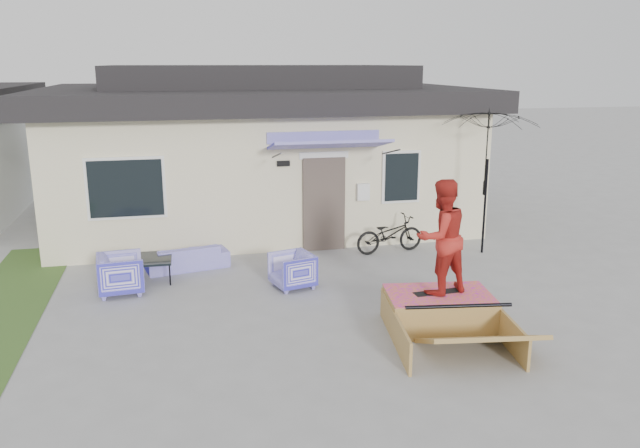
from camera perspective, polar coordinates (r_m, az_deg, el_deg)
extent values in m
plane|color=gray|center=(10.11, 0.63, -9.73)|extent=(90.00, 90.00, 0.00)
cube|color=#335421|center=(12.11, -26.74, -7.17)|extent=(1.40, 8.00, 0.01)
cube|color=beige|center=(17.32, -5.58, 5.52)|extent=(10.00, 7.00, 3.00)
cube|color=black|center=(17.14, -5.73, 11.32)|extent=(10.80, 7.80, 0.50)
cube|color=black|center=(17.12, -5.77, 13.15)|extent=(7.50, 4.50, 0.60)
cube|color=brown|center=(14.14, 0.36, 1.76)|extent=(0.95, 0.08, 2.10)
cube|color=white|center=(13.72, -17.01, 3.09)|extent=(1.60, 0.06, 1.30)
cube|color=white|center=(14.56, 7.28, 4.22)|extent=(0.90, 0.06, 1.20)
cube|color=#2724BD|center=(13.42, 0.87, 7.15)|extent=(2.50, 1.09, 0.29)
imported|color=#2724BD|center=(13.31, -11.87, -2.58)|extent=(1.73, 0.84, 0.65)
imported|color=#2724BD|center=(12.19, -17.44, -4.11)|extent=(0.82, 0.86, 0.81)
imported|color=#2724BD|center=(11.94, -2.51, -4.02)|extent=(0.83, 0.87, 0.74)
cube|color=black|center=(12.81, -15.14, -3.92)|extent=(0.93, 0.93, 0.45)
imported|color=black|center=(14.16, 6.26, -0.56)|extent=(1.65, 0.77, 1.02)
cylinder|color=black|center=(14.39, 14.56, 1.52)|extent=(0.05, 0.05, 2.10)
imported|color=black|center=(14.26, 14.74, 4.26)|extent=(2.44, 2.32, 0.90)
cube|color=black|center=(10.36, 10.60, -5.98)|extent=(0.83, 0.26, 0.05)
imported|color=#B2251E|center=(10.07, 10.84, -0.96)|extent=(1.04, 0.90, 1.83)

